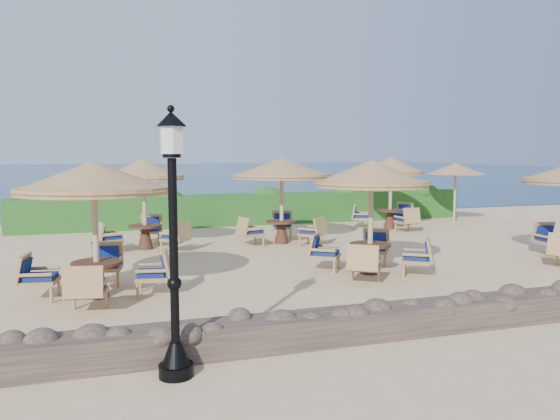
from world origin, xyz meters
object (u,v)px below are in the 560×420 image
object	(u,v)px
cafe_set_1	(371,198)
lamp_post	(174,255)
extra_parasol	(456,169)
cafe_set_5	(391,180)
cafe_set_0	(94,203)
cafe_set_4	(282,180)
cafe_set_3	(144,188)

from	to	relation	value
cafe_set_1	lamp_post	bearing A→B (deg)	-137.69
lamp_post	cafe_set_1	bearing A→B (deg)	42.31
extra_parasol	cafe_set_5	xyz separation A→B (m)	(-3.33, -0.74, -0.37)
cafe_set_0	cafe_set_4	xyz separation A→B (m)	(5.40, 5.01, 0.11)
cafe_set_0	cafe_set_4	bearing A→B (deg)	42.89
cafe_set_0	cafe_set_5	bearing A→B (deg)	34.14
lamp_post	cafe_set_4	size ratio (longest dim) A/B	1.08
lamp_post	extra_parasol	distance (m)	17.41
lamp_post	cafe_set_1	size ratio (longest dim) A/B	1.22
lamp_post	extra_parasol	xyz separation A→B (m)	(12.60, 12.00, 0.62)
extra_parasol	cafe_set_4	xyz separation A→B (m)	(-8.20, -2.69, -0.20)
extra_parasol	cafe_set_4	bearing A→B (deg)	-161.86
cafe_set_1	cafe_set_3	xyz separation A→B (m)	(-4.78, 4.96, 0.01)
extra_parasol	lamp_post	bearing A→B (deg)	-136.40
cafe_set_3	cafe_set_4	xyz separation A→B (m)	(4.13, -0.24, 0.18)
lamp_post	cafe_set_4	distance (m)	10.31
cafe_set_0	cafe_set_5	size ratio (longest dim) A/B	1.06
cafe_set_0	cafe_set_1	xyz separation A→B (m)	(6.05, 0.30, -0.08)
cafe_set_3	cafe_set_0	bearing A→B (deg)	-103.58
cafe_set_3	lamp_post	bearing A→B (deg)	-91.63
lamp_post	cafe_set_5	distance (m)	14.59
cafe_set_1	cafe_set_3	size ratio (longest dim) A/B	1.00
cafe_set_4	cafe_set_1	bearing A→B (deg)	-82.14
lamp_post	extra_parasol	world-z (taller)	lamp_post
cafe_set_0	cafe_set_3	bearing A→B (deg)	76.42
lamp_post	cafe_set_5	world-z (taller)	lamp_post
cafe_set_0	cafe_set_4	world-z (taller)	same
lamp_post	cafe_set_3	xyz separation A→B (m)	(0.27, 9.56, 0.24)
extra_parasol	cafe_set_5	world-z (taller)	cafe_set_5
cafe_set_3	cafe_set_5	world-z (taller)	same
lamp_post	cafe_set_3	distance (m)	9.56
lamp_post	cafe_set_1	distance (m)	6.83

